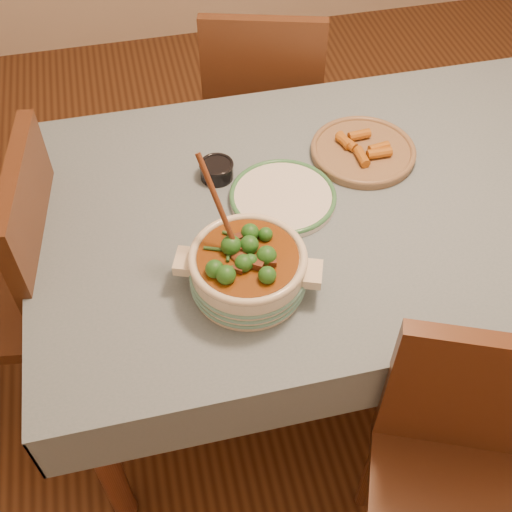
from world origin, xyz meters
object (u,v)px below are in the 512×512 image
at_px(stew_casserole, 248,267).
at_px(white_plate, 283,197).
at_px(fried_plate, 363,150).
at_px(chair_left, 13,280).
at_px(dining_table, 330,223).
at_px(condiment_bowl, 217,169).
at_px(chair_near, 465,475).
at_px(chair_far, 263,100).

distance_m(stew_casserole, white_plate, 0.32).
height_order(fried_plate, chair_left, chair_left).
relative_size(dining_table, stew_casserole, 4.69).
relative_size(white_plate, fried_plate, 1.03).
xyz_separation_m(condiment_bowl, chair_near, (0.41, -0.90, -0.26)).
bearing_deg(white_plate, dining_table, -12.59).
xyz_separation_m(white_plate, chair_far, (0.13, 0.78, -0.24)).
bearing_deg(condiment_bowl, stew_casserole, -89.90).
bearing_deg(stew_casserole, chair_near, -50.11).
height_order(stew_casserole, chair_near, stew_casserole).
xyz_separation_m(white_plate, fried_plate, (0.28, 0.13, 0.01)).
xyz_separation_m(chair_far, chair_near, (0.12, -1.54, 0.00)).
relative_size(white_plate, condiment_bowl, 2.84).
bearing_deg(stew_casserole, condiment_bowl, 90.10).
bearing_deg(white_plate, chair_left, 176.10).
distance_m(fried_plate, chair_far, 0.71).
bearing_deg(chair_near, stew_casserole, 152.63).
xyz_separation_m(condiment_bowl, chair_far, (0.29, 0.64, -0.26)).
relative_size(condiment_bowl, chair_near, 0.13).
height_order(white_plate, chair_near, chair_near).
xyz_separation_m(fried_plate, chair_left, (-1.07, -0.08, -0.22)).
distance_m(white_plate, chair_left, 0.82).
relative_size(condiment_bowl, fried_plate, 0.36).
height_order(condiment_bowl, chair_near, chair_near).
distance_m(condiment_bowl, fried_plate, 0.44).
bearing_deg(dining_table, stew_casserole, -140.73).
height_order(fried_plate, chair_near, chair_near).
relative_size(white_plate, chair_near, 0.38).
bearing_deg(chair_near, white_plate, 131.06).
height_order(chair_far, chair_near, chair_near).
bearing_deg(condiment_bowl, white_plate, -40.27).
bearing_deg(fried_plate, dining_table, -131.56).
distance_m(chair_far, chair_left, 1.17).
bearing_deg(chair_far, chair_near, 110.70).
bearing_deg(fried_plate, white_plate, -154.66).
relative_size(chair_near, chair_left, 0.95).
height_order(stew_casserole, fried_plate, stew_casserole).
distance_m(dining_table, condiment_bowl, 0.36).
xyz_separation_m(condiment_bowl, fried_plate, (0.44, -0.00, -0.01)).
distance_m(dining_table, chair_near, 0.76).
bearing_deg(dining_table, white_plate, 167.41).
relative_size(stew_casserole, white_plate, 1.00).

